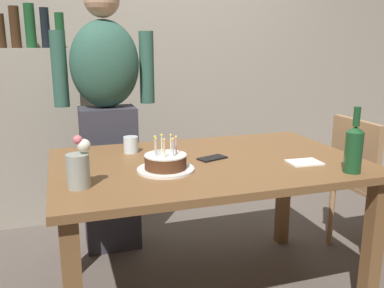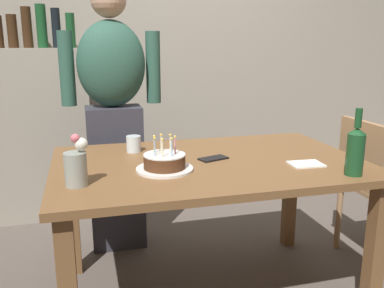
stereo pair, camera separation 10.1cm
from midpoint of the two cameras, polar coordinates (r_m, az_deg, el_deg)
name	(u,v)px [view 1 (the left image)]	position (r m, az deg, el deg)	size (l,w,h in m)	color
back_wall	(143,43)	(3.47, -7.63, 13.56)	(5.20, 0.10, 2.60)	#9E9384
dining_table	(208,179)	(2.07, 0.81, -4.87)	(1.50, 0.96, 0.74)	brown
birthday_cake	(166,163)	(1.88, -5.19, -2.67)	(0.26, 0.26, 0.16)	white
water_glass_near	(131,145)	(2.21, -9.71, -0.09)	(0.08, 0.08, 0.09)	silver
wine_bottle	(354,148)	(1.94, 20.02, -0.48)	(0.08, 0.08, 0.30)	#194723
cell_phone	(212,158)	(2.07, 1.41, -1.97)	(0.14, 0.07, 0.01)	black
napkin_stack	(304,162)	(2.05, 13.85, -2.48)	(0.15, 0.12, 0.01)	white
flower_vase	(79,167)	(1.71, -16.94, -3.08)	(0.10, 0.09, 0.21)	#999E93
person_man_bearded	(107,115)	(2.61, -12.67, 3.93)	(0.61, 0.27, 1.66)	#33333D
dining_chair	(366,177)	(2.70, 21.85, -4.21)	(0.42, 0.42, 0.87)	#A37A51
shelf_cabinet	(33,134)	(3.26, -21.92, 1.27)	(0.69, 0.30, 1.57)	#9E9384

